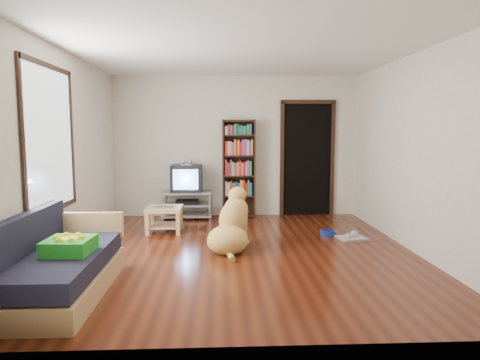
{
  "coord_description": "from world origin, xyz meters",
  "views": [
    {
      "loc": [
        -0.29,
        -5.5,
        1.59
      ],
      "look_at": [
        -0.01,
        0.5,
        0.9
      ],
      "focal_mm": 32.0,
      "sensor_mm": 36.0,
      "label": 1
    }
  ],
  "objects_px": {
    "green_cushion": "(69,246)",
    "laptop": "(164,206)",
    "dog_bowl": "(327,233)",
    "dog": "(232,226)",
    "coffee_table": "(164,214)",
    "bookshelf": "(239,163)",
    "grey_rag": "(352,238)",
    "crt_tv": "(187,178)",
    "tv_stand": "(187,204)",
    "sofa": "(58,268)"
  },
  "relations": [
    {
      "from": "dog_bowl",
      "to": "tv_stand",
      "type": "xyz_separation_m",
      "value": [
        -2.25,
        1.41,
        0.23
      ]
    },
    {
      "from": "green_cushion",
      "to": "bookshelf",
      "type": "height_order",
      "value": "bookshelf"
    },
    {
      "from": "green_cushion",
      "to": "dog_bowl",
      "type": "distance_m",
      "value": 3.86
    },
    {
      "from": "coffee_table",
      "to": "green_cushion",
      "type": "bearing_deg",
      "value": -102.42
    },
    {
      "from": "coffee_table",
      "to": "tv_stand",
      "type": "bearing_deg",
      "value": 75.35
    },
    {
      "from": "grey_rag",
      "to": "coffee_table",
      "type": "height_order",
      "value": "coffee_table"
    },
    {
      "from": "grey_rag",
      "to": "tv_stand",
      "type": "height_order",
      "value": "tv_stand"
    },
    {
      "from": "bookshelf",
      "to": "dog",
      "type": "bearing_deg",
      "value": -94.91
    },
    {
      "from": "green_cushion",
      "to": "sofa",
      "type": "distance_m",
      "value": 0.26
    },
    {
      "from": "coffee_table",
      "to": "laptop",
      "type": "bearing_deg",
      "value": -90.0
    },
    {
      "from": "sofa",
      "to": "dog_bowl",
      "type": "bearing_deg",
      "value": 34.62
    },
    {
      "from": "green_cushion",
      "to": "laptop",
      "type": "bearing_deg",
      "value": 80.95
    },
    {
      "from": "dog",
      "to": "coffee_table",
      "type": "bearing_deg",
      "value": 134.2
    },
    {
      "from": "laptop",
      "to": "crt_tv",
      "type": "relative_size",
      "value": 0.57
    },
    {
      "from": "grey_rag",
      "to": "tv_stand",
      "type": "distance_m",
      "value": 3.05
    },
    {
      "from": "tv_stand",
      "to": "coffee_table",
      "type": "xyz_separation_m",
      "value": [
        -0.28,
        -1.06,
        0.01
      ]
    },
    {
      "from": "bookshelf",
      "to": "coffee_table",
      "type": "bearing_deg",
      "value": -136.86
    },
    {
      "from": "green_cushion",
      "to": "dog_bowl",
      "type": "xyz_separation_m",
      "value": [
        3.1,
        2.26,
        -0.45
      ]
    },
    {
      "from": "dog",
      "to": "sofa",
      "type": "bearing_deg",
      "value": -138.93
    },
    {
      "from": "laptop",
      "to": "bookshelf",
      "type": "distance_m",
      "value": 1.8
    },
    {
      "from": "crt_tv",
      "to": "bookshelf",
      "type": "xyz_separation_m",
      "value": [
        0.95,
        0.07,
        0.26
      ]
    },
    {
      "from": "dog_bowl",
      "to": "tv_stand",
      "type": "distance_m",
      "value": 2.66
    },
    {
      "from": "crt_tv",
      "to": "sofa",
      "type": "relative_size",
      "value": 0.32
    },
    {
      "from": "grey_rag",
      "to": "laptop",
      "type": "bearing_deg",
      "value": 168.58
    },
    {
      "from": "green_cushion",
      "to": "grey_rag",
      "type": "height_order",
      "value": "green_cushion"
    },
    {
      "from": "green_cushion",
      "to": "crt_tv",
      "type": "distance_m",
      "value": 3.79
    },
    {
      "from": "tv_stand",
      "to": "dog",
      "type": "relative_size",
      "value": 0.87
    },
    {
      "from": "green_cushion",
      "to": "laptop",
      "type": "relative_size",
      "value": 1.29
    },
    {
      "from": "bookshelf",
      "to": "dog_bowl",
      "type": "bearing_deg",
      "value": -49.1
    },
    {
      "from": "coffee_table",
      "to": "dog_bowl",
      "type": "bearing_deg",
      "value": -7.91
    },
    {
      "from": "grey_rag",
      "to": "sofa",
      "type": "height_order",
      "value": "sofa"
    },
    {
      "from": "crt_tv",
      "to": "bookshelf",
      "type": "height_order",
      "value": "bookshelf"
    },
    {
      "from": "coffee_table",
      "to": "bookshelf",
      "type": "bearing_deg",
      "value": 43.14
    },
    {
      "from": "bookshelf",
      "to": "coffee_table",
      "type": "relative_size",
      "value": 3.27
    },
    {
      "from": "bookshelf",
      "to": "sofa",
      "type": "xyz_separation_m",
      "value": [
        -1.92,
        -3.72,
        -0.74
      ]
    },
    {
      "from": "laptop",
      "to": "bookshelf",
      "type": "xyz_separation_m",
      "value": [
        1.23,
        1.18,
        0.59
      ]
    },
    {
      "from": "laptop",
      "to": "dog_bowl",
      "type": "distance_m",
      "value": 2.57
    },
    {
      "from": "dog_bowl",
      "to": "crt_tv",
      "type": "distance_m",
      "value": 2.76
    },
    {
      "from": "laptop",
      "to": "dog_bowl",
      "type": "height_order",
      "value": "laptop"
    },
    {
      "from": "laptop",
      "to": "sofa",
      "type": "relative_size",
      "value": 0.18
    },
    {
      "from": "dog",
      "to": "crt_tv",
      "type": "bearing_deg",
      "value": 109.53
    },
    {
      "from": "crt_tv",
      "to": "coffee_table",
      "type": "distance_m",
      "value": 1.2
    },
    {
      "from": "green_cushion",
      "to": "crt_tv",
      "type": "xyz_separation_m",
      "value": [
        0.85,
        3.68,
        0.25
      ]
    },
    {
      "from": "crt_tv",
      "to": "dog",
      "type": "height_order",
      "value": "crt_tv"
    },
    {
      "from": "tv_stand",
      "to": "crt_tv",
      "type": "height_order",
      "value": "crt_tv"
    },
    {
      "from": "dog",
      "to": "dog_bowl",
      "type": "bearing_deg",
      "value": 25.63
    },
    {
      "from": "bookshelf",
      "to": "sofa",
      "type": "distance_m",
      "value": 4.26
    },
    {
      "from": "crt_tv",
      "to": "dog_bowl",
      "type": "bearing_deg",
      "value": -32.41
    },
    {
      "from": "coffee_table",
      "to": "dog",
      "type": "distance_m",
      "value": 1.49
    },
    {
      "from": "dog_bowl",
      "to": "crt_tv",
      "type": "height_order",
      "value": "crt_tv"
    }
  ]
}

